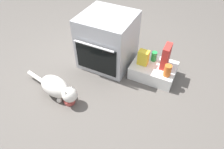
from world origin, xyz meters
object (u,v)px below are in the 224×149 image
object	(u,v)px
sauce_jar	(167,71)
soda_can	(154,56)
cat	(57,88)
pantry_cabinet	(153,70)
snack_bag	(143,58)
oven	(108,40)
food_bowl	(69,100)
cereal_box	(166,56)

from	to	relation	value
sauce_jar	soda_can	distance (m)	0.29
cat	pantry_cabinet	bearing A→B (deg)	53.24
soda_can	snack_bag	bearing A→B (deg)	-129.29
pantry_cabinet	cat	xyz separation A→B (m)	(-0.83, -0.78, 0.04)
oven	cat	world-z (taller)	oven
sauce_jar	snack_bag	xyz separation A→B (m)	(-0.31, 0.07, 0.02)
food_bowl	cereal_box	distance (m)	1.17
snack_bag	cat	bearing A→B (deg)	-132.93
food_bowl	soda_can	distance (m)	1.11
soda_can	food_bowl	bearing A→B (deg)	-125.29
cat	snack_bag	xyz separation A→B (m)	(0.69, 0.74, 0.13)
oven	cereal_box	bearing A→B (deg)	2.77
cereal_box	soda_can	bearing A→B (deg)	161.65
sauce_jar	cereal_box	size ratio (longest dim) A/B	0.50
food_bowl	cereal_box	bearing A→B (deg)	47.50
oven	cereal_box	xyz separation A→B (m)	(0.72, 0.03, -0.02)
cat	soda_can	xyz separation A→B (m)	(0.79, 0.86, 0.10)
soda_can	cereal_box	bearing A→B (deg)	-18.35
sauce_jar	cereal_box	bearing A→B (deg)	115.92
oven	soda_can	bearing A→B (deg)	8.07
snack_bag	soda_can	distance (m)	0.15
pantry_cabinet	cereal_box	bearing A→B (deg)	18.78
food_bowl	cereal_box	xyz separation A→B (m)	(0.77, 0.84, 0.28)
cat	snack_bag	size ratio (longest dim) A/B	4.30
cat	sauce_jar	world-z (taller)	sauce_jar
sauce_jar	soda_can	bearing A→B (deg)	137.89
cereal_box	cat	bearing A→B (deg)	-138.81
pantry_cabinet	food_bowl	bearing A→B (deg)	-129.61
snack_bag	sauce_jar	bearing A→B (deg)	-13.60
pantry_cabinet	cat	world-z (taller)	cat
pantry_cabinet	food_bowl	size ratio (longest dim) A/B	4.28
snack_bag	oven	bearing A→B (deg)	175.80
oven	snack_bag	size ratio (longest dim) A/B	3.64
pantry_cabinet	soda_can	size ratio (longest dim) A/B	4.27
cereal_box	sauce_jar	bearing A→B (deg)	-64.08
oven	sauce_jar	distance (m)	0.81
pantry_cabinet	soda_can	distance (m)	0.17
pantry_cabinet	food_bowl	distance (m)	1.05
sauce_jar	cat	bearing A→B (deg)	-146.24
food_bowl	cereal_box	world-z (taller)	cereal_box
oven	snack_bag	distance (m)	0.49
food_bowl	soda_can	xyz separation A→B (m)	(0.63, 0.89, 0.20)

